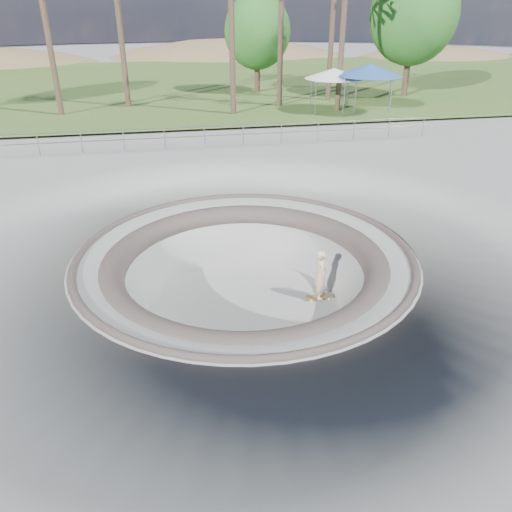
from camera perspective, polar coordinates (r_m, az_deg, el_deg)
name	(u,v)px	position (r m, az deg, el deg)	size (l,w,h in m)	color
ground	(245,254)	(15.11, -1.28, 0.24)	(180.00, 180.00, 0.00)	gray
skate_bowl	(245,305)	(16.03, -1.21, -5.60)	(14.00, 14.00, 4.10)	gray
grass_strip	(181,83)	(47.80, -8.62, 18.96)	(180.00, 36.00, 0.12)	#3E6026
distant_hills	(202,113)	(72.06, -6.18, 15.97)	(103.20, 45.00, 28.60)	olive
safety_railing	(205,136)	(26.12, -5.90, 13.43)	(25.00, 0.06, 1.03)	gray
skateboard	(319,297)	(16.55, 7.26, -4.65)	(0.91, 0.29, 0.09)	olive
skater	(321,274)	(16.12, 7.44, -2.05)	(0.62, 0.40, 1.69)	beige
canopy_white	(334,74)	(34.50, 8.90, 19.89)	(5.24, 5.24, 2.69)	gray
canopy_blue	(370,70)	(34.24, 12.89, 20.01)	(5.51, 5.51, 3.03)	gray
bushy_tree_mid	(257,32)	(41.72, 0.15, 24.27)	(5.08, 4.61, 7.32)	brown
bushy_tree_right	(414,15)	(41.50, 17.62, 24.81)	(6.42, 5.84, 9.26)	brown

